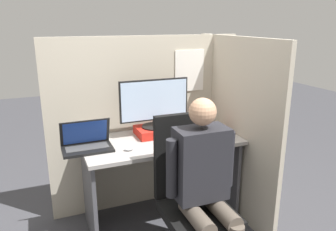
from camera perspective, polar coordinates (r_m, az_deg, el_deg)
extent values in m
cube|color=#B7AD99|center=(3.05, -3.61, -1.30)|extent=(1.80, 0.04, 1.59)
cube|color=white|center=(3.07, 3.76, 7.80)|extent=(0.29, 0.01, 0.38)
cube|color=#B7AD99|center=(2.98, 11.42, -2.00)|extent=(0.04, 1.27, 1.59)
cube|color=#9E9993|center=(2.76, -1.27, -4.42)|extent=(1.30, 0.65, 0.03)
cube|color=#4C4C51|center=(2.78, -13.51, -13.28)|extent=(0.03, 0.55, 0.72)
cube|color=#4C4C51|center=(3.16, 9.41, -9.26)|extent=(0.03, 0.55, 0.72)
cube|color=red|center=(2.84, -2.32, -2.71)|extent=(0.32, 0.26, 0.07)
cylinder|color=black|center=(2.83, -2.33, -1.90)|extent=(0.22, 0.22, 0.01)
cylinder|color=black|center=(2.82, -2.34, -1.16)|extent=(0.04, 0.04, 0.06)
cube|color=black|center=(2.77, -2.42, 2.74)|extent=(0.60, 0.02, 0.35)
cube|color=silver|center=(2.76, -2.32, 2.68)|extent=(0.58, 0.00, 0.33)
cube|color=black|center=(2.59, -13.82, -5.73)|extent=(0.38, 0.22, 0.02)
cube|color=#424242|center=(2.60, -13.89, -5.37)|extent=(0.32, 0.12, 0.00)
cube|color=black|center=(2.62, -14.23, -2.83)|extent=(0.38, 0.09, 0.21)
cube|color=#1E3D93|center=(2.61, -14.22, -2.86)|extent=(0.33, 0.07, 0.19)
ellipsoid|color=silver|center=(2.53, -6.83, -5.75)|extent=(0.07, 0.05, 0.03)
cube|color=#A31919|center=(2.95, 9.00, -2.39)|extent=(0.05, 0.16, 0.05)
cone|color=orange|center=(2.62, 2.99, -4.67)|extent=(0.05, 0.11, 0.05)
cylinder|color=green|center=(2.68, 2.40, -4.21)|extent=(0.03, 0.02, 0.03)
cube|color=black|center=(2.33, 5.49, -17.00)|extent=(0.47, 0.47, 0.07)
cube|color=black|center=(2.37, 2.71, -6.86)|extent=(0.44, 0.06, 0.62)
cylinder|color=brown|center=(2.15, 5.02, -17.22)|extent=(0.12, 0.34, 0.11)
cylinder|color=brown|center=(2.22, 9.36, -16.14)|extent=(0.12, 0.34, 0.11)
cube|color=#232328|center=(2.14, 5.77, -8.33)|extent=(0.34, 0.21, 0.48)
sphere|color=tan|center=(2.02, 6.04, 0.65)|extent=(0.17, 0.17, 0.17)
cylinder|color=#232328|center=(2.06, 0.62, -9.23)|extent=(0.07, 0.07, 0.38)
cylinder|color=#232328|center=(2.24, 10.50, -7.45)|extent=(0.07, 0.07, 0.38)
cylinder|color=#A3332D|center=(3.01, 5.08, -1.49)|extent=(0.08, 0.08, 0.09)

